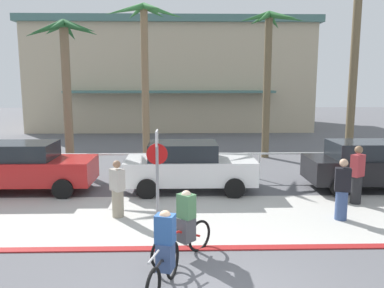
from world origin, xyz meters
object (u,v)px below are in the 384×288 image
(pedestrian_1, at_px, (342,192))
(pedestrian_2, at_px, (357,177))
(car_white_2, at_px, (189,166))
(cyclist_black_0, at_px, (165,253))
(cyclist_red_1, at_px, (185,226))
(palm_tree_3, at_px, (269,52))
(palm_tree_2, at_px, (144,44))
(stop_sign_bike_lane, at_px, (157,166))
(car_black_3, at_px, (370,165))
(palm_tree_1, at_px, (65,55))
(palm_tree_4, at_px, (356,15))
(car_red_1, at_px, (27,167))
(pedestrian_0, at_px, (118,191))

(pedestrian_1, relative_size, pedestrian_2, 0.94)
(car_white_2, distance_m, pedestrian_2, 5.35)
(cyclist_black_0, distance_m, cyclist_red_1, 1.34)
(palm_tree_3, relative_size, car_white_2, 1.59)
(palm_tree_2, height_order, pedestrian_2, palm_tree_2)
(stop_sign_bike_lane, distance_m, car_black_3, 8.04)
(palm_tree_2, distance_m, cyclist_black_0, 13.92)
(pedestrian_1, bearing_deg, cyclist_red_1, -153.04)
(pedestrian_1, bearing_deg, car_white_2, 143.88)
(palm_tree_1, relative_size, cyclist_black_0, 3.51)
(palm_tree_3, height_order, palm_tree_4, palm_tree_4)
(car_red_1, height_order, car_black_3, same)
(car_red_1, bearing_deg, car_black_3, -0.29)
(palm_tree_4, distance_m, cyclist_red_1, 13.43)
(palm_tree_3, height_order, car_white_2, palm_tree_3)
(palm_tree_1, xyz_separation_m, cyclist_red_1, (4.82, -8.48, -4.07))
(palm_tree_1, distance_m, palm_tree_3, 9.30)
(car_black_3, bearing_deg, car_white_2, -179.94)
(palm_tree_3, bearing_deg, pedestrian_2, -81.23)
(stop_sign_bike_lane, xyz_separation_m, cyclist_red_1, (0.66, -1.47, -0.98))
(palm_tree_3, xyz_separation_m, car_red_1, (-9.45, -5.85, -4.24))
(palm_tree_2, relative_size, cyclist_black_0, 4.22)
(palm_tree_1, bearing_deg, pedestrian_2, -26.02)
(palm_tree_1, bearing_deg, cyclist_red_1, -60.40)
(car_black_3, height_order, pedestrian_0, car_black_3)
(pedestrian_2, bearing_deg, palm_tree_4, 69.32)
(palm_tree_2, relative_size, cyclist_red_1, 4.97)
(car_red_1, bearing_deg, cyclist_red_1, -44.29)
(cyclist_black_0, height_order, pedestrian_1, pedestrian_1)
(car_black_3, relative_size, cyclist_red_1, 2.93)
(stop_sign_bike_lane, relative_size, palm_tree_4, 0.28)
(stop_sign_bike_lane, relative_size, car_black_3, 0.58)
(palm_tree_1, bearing_deg, car_red_1, -99.15)
(palm_tree_4, height_order, pedestrian_1, palm_tree_4)
(palm_tree_1, distance_m, car_red_1, 5.11)
(stop_sign_bike_lane, distance_m, palm_tree_4, 12.43)
(stop_sign_bike_lane, xyz_separation_m, palm_tree_3, (4.78, 9.59, 3.43))
(palm_tree_1, height_order, car_red_1, palm_tree_1)
(palm_tree_2, distance_m, palm_tree_3, 6.03)
(car_black_3, height_order, pedestrian_1, pedestrian_1)
(car_black_3, distance_m, pedestrian_2, 1.98)
(palm_tree_1, height_order, palm_tree_4, palm_tree_4)
(palm_tree_4, xyz_separation_m, cyclist_black_0, (-7.88, -10.76, -5.86))
(stop_sign_bike_lane, height_order, palm_tree_1, palm_tree_1)
(pedestrian_0, bearing_deg, car_red_1, 142.71)
(car_white_2, bearing_deg, cyclist_black_0, -94.79)
(palm_tree_4, height_order, cyclist_black_0, palm_tree_4)
(cyclist_red_1, relative_size, pedestrian_1, 0.88)
(palm_tree_3, bearing_deg, stop_sign_bike_lane, -116.48)
(stop_sign_bike_lane, height_order, pedestrian_1, stop_sign_bike_lane)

